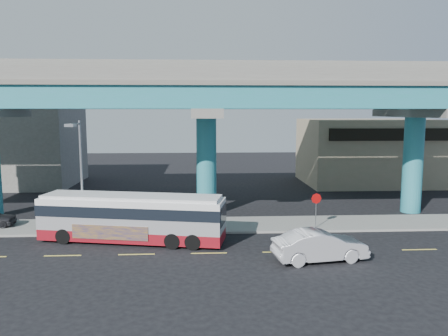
{
  "coord_description": "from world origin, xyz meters",
  "views": [
    {
      "loc": [
        -0.4,
        -23.75,
        7.81
      ],
      "look_at": [
        1.06,
        4.0,
        4.22
      ],
      "focal_mm": 35.0,
      "sensor_mm": 36.0,
      "label": 1
    }
  ],
  "objects": [
    {
      "name": "transit_bus",
      "position": [
        -4.57,
        2.15,
        1.57
      ],
      "size": [
        11.41,
        4.58,
        2.87
      ],
      "rotation": [
        0.0,
        0.0,
        -0.2
      ],
      "color": "maroon",
      "rests_on": "ground"
    },
    {
      "name": "building_concrete",
      "position": [
        -20.0,
        24.0,
        4.5
      ],
      "size": [
        12.0,
        10.0,
        9.0
      ],
      "primitive_type": "cube",
      "color": "gray",
      "rests_on": "ground"
    },
    {
      "name": "building_beige",
      "position": [
        18.0,
        22.98,
        3.51
      ],
      "size": [
        14.0,
        10.23,
        7.0
      ],
      "color": "tan",
      "rests_on": "ground"
    },
    {
      "name": "sedan",
      "position": [
        5.81,
        -1.81,
        0.81
      ],
      "size": [
        3.26,
        5.47,
        1.63
      ],
      "primitive_type": "imported",
      "rotation": [
        0.0,
        0.0,
        1.73
      ],
      "color": "silver",
      "rests_on": "ground"
    },
    {
      "name": "sidewalk",
      "position": [
        0.0,
        5.5,
        0.07
      ],
      "size": [
        70.0,
        4.0,
        0.15
      ],
      "primitive_type": "cube",
      "color": "gray",
      "rests_on": "ground"
    },
    {
      "name": "ground",
      "position": [
        0.0,
        0.0,
        0.0
      ],
      "size": [
        120.0,
        120.0,
        0.0
      ],
      "primitive_type": "plane",
      "color": "black",
      "rests_on": "ground"
    },
    {
      "name": "lane_markings",
      "position": [
        -0.0,
        -0.3,
        0.01
      ],
      "size": [
        58.0,
        0.12,
        0.01
      ],
      "color": "#D8C64C",
      "rests_on": "ground"
    },
    {
      "name": "street_lamp",
      "position": [
        -7.97,
        3.46,
        4.82
      ],
      "size": [
        0.5,
        2.35,
        7.12
      ],
      "color": "gray",
      "rests_on": "sidewalk"
    },
    {
      "name": "stop_sign",
      "position": [
        7.18,
        4.18,
        1.8
      ],
      "size": [
        0.7,
        0.13,
        2.32
      ],
      "rotation": [
        0.0,
        0.0,
        -0.25
      ],
      "color": "gray",
      "rests_on": "sidewalk"
    },
    {
      "name": "viaduct",
      "position": [
        -0.0,
        9.11,
        9.14
      ],
      "size": [
        52.0,
        12.4,
        11.7
      ],
      "color": "teal",
      "rests_on": "ground"
    }
  ]
}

